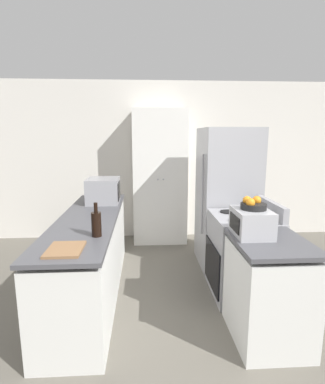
{
  "coord_description": "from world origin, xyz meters",
  "views": [
    {
      "loc": [
        -0.22,
        -1.81,
        1.73
      ],
      "look_at": [
        0.0,
        1.77,
        1.05
      ],
      "focal_mm": 28.0,
      "sensor_mm": 36.0,
      "label": 1
    }
  ],
  "objects_px": {
    "wine_bottle": "(96,223)",
    "toaster_oven": "(252,223)",
    "pantry_cabinet": "(160,177)",
    "fruit_bowl": "(253,204)",
    "stove": "(242,255)",
    "microwave": "(104,190)",
    "refrigerator": "(226,198)"
  },
  "relations": [
    {
      "from": "pantry_cabinet",
      "to": "refrigerator",
      "type": "xyz_separation_m",
      "value": [
        0.84,
        -0.95,
        -0.15
      ]
    },
    {
      "from": "wine_bottle",
      "to": "toaster_oven",
      "type": "xyz_separation_m",
      "value": [
        1.32,
        -0.06,
        0.0
      ]
    },
    {
      "from": "pantry_cabinet",
      "to": "microwave",
      "type": "xyz_separation_m",
      "value": [
        -0.77,
        -0.99,
        -0.03
      ]
    },
    {
      "from": "refrigerator",
      "to": "toaster_oven",
      "type": "height_order",
      "value": "refrigerator"
    },
    {
      "from": "fruit_bowl",
      "to": "stove",
      "type": "bearing_deg",
      "value": 76.9
    },
    {
      "from": "microwave",
      "to": "stove",
      "type": "bearing_deg",
      "value": -25.89
    },
    {
      "from": "pantry_cabinet",
      "to": "wine_bottle",
      "type": "bearing_deg",
      "value": -105.97
    },
    {
      "from": "pantry_cabinet",
      "to": "stove",
      "type": "height_order",
      "value": "pantry_cabinet"
    },
    {
      "from": "pantry_cabinet",
      "to": "refrigerator",
      "type": "height_order",
      "value": "pantry_cabinet"
    },
    {
      "from": "fruit_bowl",
      "to": "pantry_cabinet",
      "type": "bearing_deg",
      "value": 105.93
    },
    {
      "from": "refrigerator",
      "to": "fruit_bowl",
      "type": "relative_size",
      "value": 8.41
    },
    {
      "from": "toaster_oven",
      "to": "wine_bottle",
      "type": "bearing_deg",
      "value": 177.33
    },
    {
      "from": "stove",
      "to": "pantry_cabinet",
      "type": "bearing_deg",
      "value": 114.69
    },
    {
      "from": "microwave",
      "to": "wine_bottle",
      "type": "distance_m",
      "value": 1.32
    },
    {
      "from": "refrigerator",
      "to": "microwave",
      "type": "distance_m",
      "value": 1.61
    },
    {
      "from": "pantry_cabinet",
      "to": "toaster_oven",
      "type": "distance_m",
      "value": 2.46
    },
    {
      "from": "wine_bottle",
      "to": "toaster_oven",
      "type": "height_order",
      "value": "wine_bottle"
    },
    {
      "from": "stove",
      "to": "fruit_bowl",
      "type": "relative_size",
      "value": 4.81
    },
    {
      "from": "refrigerator",
      "to": "fruit_bowl",
      "type": "bearing_deg",
      "value": -96.78
    },
    {
      "from": "fruit_bowl",
      "to": "microwave",
      "type": "bearing_deg",
      "value": 136.72
    },
    {
      "from": "microwave",
      "to": "toaster_oven",
      "type": "relative_size",
      "value": 1.24
    },
    {
      "from": "wine_bottle",
      "to": "fruit_bowl",
      "type": "relative_size",
      "value": 1.35
    },
    {
      "from": "refrigerator",
      "to": "fruit_bowl",
      "type": "xyz_separation_m",
      "value": [
        -0.17,
        -1.39,
        0.24
      ]
    },
    {
      "from": "pantry_cabinet",
      "to": "microwave",
      "type": "height_order",
      "value": "pantry_cabinet"
    },
    {
      "from": "microwave",
      "to": "toaster_oven",
      "type": "distance_m",
      "value": 1.99
    },
    {
      "from": "pantry_cabinet",
      "to": "toaster_oven",
      "type": "bearing_deg",
      "value": -74.39
    },
    {
      "from": "stove",
      "to": "microwave",
      "type": "height_order",
      "value": "microwave"
    },
    {
      "from": "pantry_cabinet",
      "to": "fruit_bowl",
      "type": "relative_size",
      "value": 9.84
    },
    {
      "from": "stove",
      "to": "toaster_oven",
      "type": "relative_size",
      "value": 2.85
    },
    {
      "from": "wine_bottle",
      "to": "pantry_cabinet",
      "type": "bearing_deg",
      "value": 74.03
    },
    {
      "from": "microwave",
      "to": "fruit_bowl",
      "type": "xyz_separation_m",
      "value": [
        1.44,
        -1.36,
        0.11
      ]
    },
    {
      "from": "toaster_oven",
      "to": "fruit_bowl",
      "type": "xyz_separation_m",
      "value": [
        0.01,
        0.02,
        0.15
      ]
    }
  ]
}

